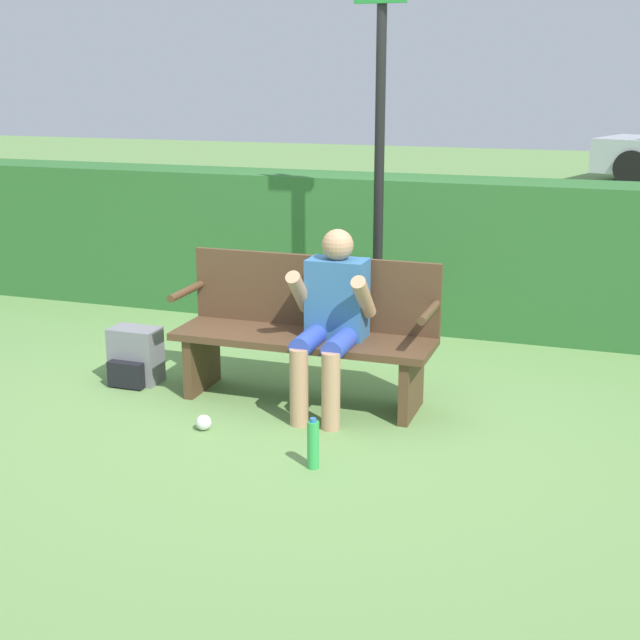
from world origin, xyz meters
The scene contains 8 objects.
ground_plane centered at (0.00, 0.00, 0.00)m, with size 40.00×40.00×0.00m, color #668E4C.
hedge_back centered at (0.00, 1.99, 0.60)m, with size 12.00×0.58×1.21m.
park_bench centered at (0.00, 0.07, 0.45)m, with size 1.64×0.48×0.90m.
person_seated centered at (0.21, -0.06, 0.61)m, with size 0.49×0.59×1.11m.
backpack centered at (-1.19, -0.03, 0.18)m, with size 0.33×0.28×0.38m.
water_bottle centered at (0.39, -0.91, 0.13)m, with size 0.06×0.06×0.28m.
signpost centered at (0.18, 1.08, 1.58)m, with size 0.36×0.09×2.79m.
litter_crumple centered at (-0.39, -0.63, 0.05)m, with size 0.09×0.09×0.09m.
Camera 1 is at (1.82, -4.99, 2.02)m, focal length 50.00 mm.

